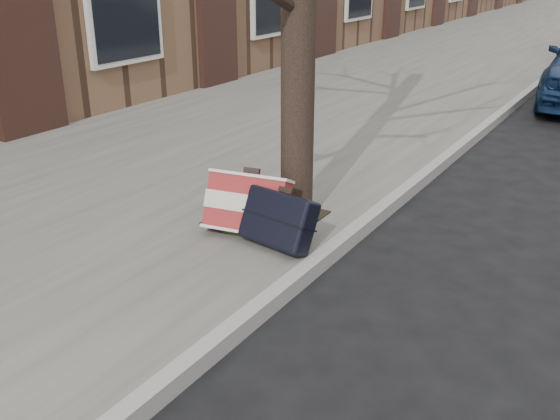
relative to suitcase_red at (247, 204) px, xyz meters
The scene contains 5 objects.
ground 2.17m from the suitcase_red, 23.43° to the right, with size 120.00×120.00×0.00m, color black.
near_sidewalk 14.26m from the suitcase_red, 97.01° to the left, with size 5.00×70.00×0.12m, color slate.
dirt_patch 0.44m from the suitcase_red, 96.68° to the left, with size 0.85×0.85×0.01m, color black.
suitcase_red is the anchor object (origin of this frame).
suitcase_navy 0.36m from the suitcase_red, 12.22° to the right, with size 0.61×0.20×0.44m, color black.
Camera 1 is at (0.80, -3.06, 2.29)m, focal length 40.00 mm.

